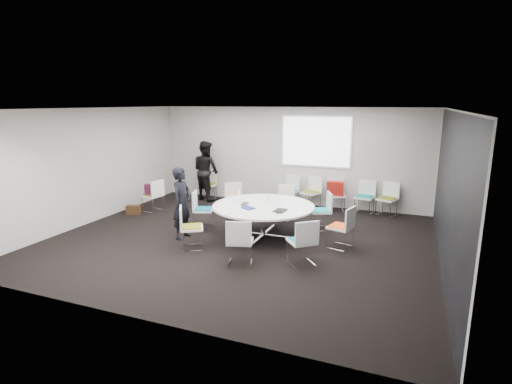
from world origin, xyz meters
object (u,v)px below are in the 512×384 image
(conference_table, at_px, (263,214))
(chair_ring_d, at_px, (235,207))
(chair_ring_e, at_px, (203,217))
(chair_ring_g, at_px, (240,250))
(chair_back_b, at_px, (311,199))
(chair_person_back, at_px, (209,190))
(chair_ring_b, at_px, (321,218))
(cup, at_px, (268,199))
(chair_ring_c, at_px, (283,209))
(chair_back_e, at_px, (387,205))
(chair_ring_a, at_px, (341,235))
(brown_bag, at_px, (133,210))
(chair_spare_left, at_px, (153,202))
(maroon_bag, at_px, (152,189))
(chair_back_d, at_px, (364,203))
(chair_back_a, at_px, (289,197))
(chair_ring_f, at_px, (191,236))
(person_back, at_px, (206,171))
(chair_ring_h, at_px, (302,250))
(chair_back_c, at_px, (336,201))
(person_main, at_px, (182,203))
(laptop, at_px, (247,204))

(conference_table, height_order, chair_ring_d, chair_ring_d)
(chair_ring_e, xyz_separation_m, chair_ring_g, (1.70, -1.70, 0.00))
(chair_back_b, bearing_deg, chair_person_back, 23.34)
(chair_ring_b, bearing_deg, cup, 96.41)
(conference_table, relative_size, chair_ring_e, 2.53)
(chair_ring_c, distance_m, chair_back_e, 2.80)
(chair_ring_a, bearing_deg, brown_bag, 100.01)
(chair_ring_e, xyz_separation_m, chair_spare_left, (-1.99, 0.80, 0.00))
(cup, distance_m, maroon_bag, 3.58)
(chair_ring_g, bearing_deg, chair_back_b, 69.68)
(chair_back_e, bearing_deg, brown_bag, 42.36)
(conference_table, bearing_deg, maroon_bag, 165.68)
(chair_back_d, distance_m, cup, 3.13)
(chair_back_a, xyz_separation_m, brown_bag, (-3.63, -2.32, -0.16))
(chair_ring_f, height_order, chair_back_d, same)
(chair_ring_e, height_order, person_back, person_back)
(chair_ring_h, xyz_separation_m, chair_back_e, (1.23, 4.00, 0.00))
(conference_table, bearing_deg, chair_ring_g, -85.22)
(chair_back_b, relative_size, chair_back_c, 1.00)
(person_back, height_order, brown_bag, person_back)
(chair_ring_d, bearing_deg, chair_ring_h, 101.55)
(chair_ring_e, height_order, brown_bag, chair_ring_e)
(chair_ring_h, relative_size, chair_back_b, 1.00)
(chair_back_c, height_order, cup, chair_back_c)
(chair_back_c, height_order, chair_spare_left, same)
(chair_ring_f, relative_size, brown_bag, 2.44)
(chair_ring_b, height_order, chair_person_back, same)
(chair_back_b, bearing_deg, chair_back_e, -156.48)
(chair_ring_h, distance_m, person_back, 5.61)
(person_main, bearing_deg, chair_person_back, 19.52)
(cup, bearing_deg, chair_back_b, 80.45)
(chair_ring_h, bearing_deg, chair_ring_a, 26.05)
(conference_table, xyz_separation_m, laptop, (-0.36, -0.09, 0.20))
(chair_spare_left, bearing_deg, chair_ring_d, -71.23)
(chair_ring_f, relative_size, chair_back_b, 1.00)
(chair_back_b, height_order, chair_back_e, same)
(chair_back_c, xyz_separation_m, person_back, (-3.94, -0.13, 0.63))
(chair_ring_c, distance_m, chair_back_d, 2.31)
(chair_ring_b, relative_size, chair_back_a, 1.00)
(chair_back_d, xyz_separation_m, laptop, (-2.21, -2.90, 0.47))
(chair_spare_left, distance_m, person_main, 2.54)
(chair_ring_b, height_order, chair_spare_left, same)
(chair_ring_b, relative_size, brown_bag, 2.44)
(chair_ring_f, bearing_deg, chair_spare_left, -161.54)
(chair_back_d, xyz_separation_m, brown_bag, (-5.74, -2.35, -0.16))
(chair_ring_b, distance_m, chair_ring_f, 3.11)
(maroon_bag, bearing_deg, person_main, -39.51)
(chair_ring_b, relative_size, chair_ring_c, 1.00)
(chair_back_d, bearing_deg, chair_back_b, 9.96)
(chair_spare_left, xyz_separation_m, chair_person_back, (0.70, 1.91, 0.00))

